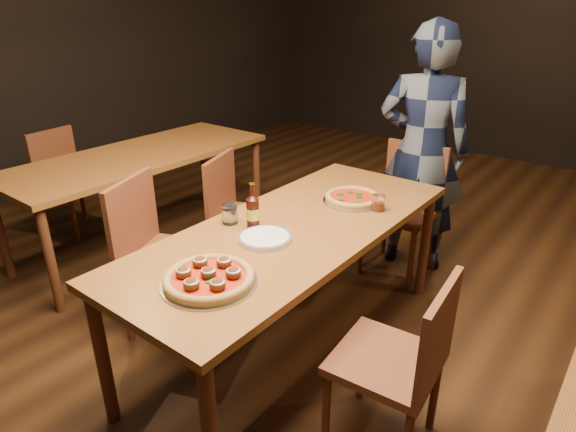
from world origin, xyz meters
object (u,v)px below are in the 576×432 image
Objects in this scene: chair_end at (400,210)px; pizza_margherita at (352,198)px; chair_main_nw at (170,256)px; pizza_meatball at (209,278)px; chair_main_e at (386,359)px; beer_bottle at (253,212)px; chair_nbr_left at (73,181)px; table_main at (294,238)px; plate_stack at (265,238)px; water_glass at (230,214)px; diner at (423,151)px; chair_main_sw at (248,217)px; amber_glass at (378,203)px; table_left at (140,162)px.

chair_end reaches higher than pizza_margherita.
pizza_meatball is at bearing -138.26° from chair_main_nw.
chair_main_e is 0.93m from beer_bottle.
chair_nbr_left reaches higher than pizza_margherita.
table_main is 0.23m from plate_stack.
chair_main_e reaches higher than water_glass.
water_glass reaches higher than pizza_margherita.
plate_stack is 1.55m from diner.
chair_end is at bearing 86.52° from table_main.
chair_main_nw is 0.56× the size of diner.
chair_main_sw is 2.70× the size of pizza_margherita.
chair_nbr_left is 2.13m from water_glass.
table_main is 0.47m from pizza_margherita.
chair_main_nw is 1.59m from chair_end.
beer_bottle is at bearing 63.78° from diner.
chair_main_e is 0.80m from pizza_meatball.
table_main is 0.35m from water_glass.
water_glass is at bearing 59.16° from diner.
table_main is 0.26m from beer_bottle.
beer_bottle is at bearing -104.39° from chair_nbr_left.
amber_glass is (0.52, 0.61, -0.01)m from water_glass.
plate_stack is 0.15× the size of diner.
diner reaches higher than water_glass.
chair_end is 10.76× the size of amber_glass.
chair_main_e is at bearing 93.36° from diner.
table_left is 5.12× the size of pizza_meatball.
chair_nbr_left reaches higher than water_glass.
amber_glass reaches higher than table_main.
pizza_meatball is 4.45× the size of amber_glass.
chair_main_sw is 1.03× the size of chair_main_e.
table_left is 2.12× the size of chair_end.
pizza_margherita is 0.20× the size of diner.
chair_main_nw is 9.69× the size of water_glass.
diner is at bearing -71.55° from chair_nbr_left.
chair_end is at bearing -67.96° from chair_main_sw.
pizza_margherita is at bearing -107.01° from chair_main_sw.
chair_main_nw is 3.83× the size of plate_stack.
plate_stack is (-0.69, 0.05, 0.32)m from chair_main_e.
pizza_meatball is at bearing -67.20° from beer_bottle.
chair_nbr_left reaches higher than plate_stack.
chair_main_sw reaches higher than chair_nbr_left.
chair_nbr_left is at bearing 172.49° from plate_stack.
chair_main_nw is 0.51m from water_glass.
diner is (-0.59, 1.60, 0.41)m from chair_main_e.
diner is at bearing 76.05° from water_glass.
chair_main_sw is 1.57m from chair_main_e.
diner is (0.03, 0.20, 0.38)m from chair_end.
pizza_meatball is 0.44m from plate_stack.
plate_stack is at bearing -105.77° from chair_main_nw.
diner is at bearing 80.67° from beer_bottle.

